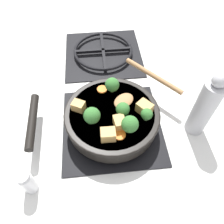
% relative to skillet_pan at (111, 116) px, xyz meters
% --- Properties ---
extents(ground_plane, '(2.40, 2.40, 0.00)m').
position_rel_skillet_pan_xyz_m(ground_plane, '(0.00, 0.00, -0.06)').
color(ground_plane, silver).
extents(front_burner_grate, '(0.31, 0.31, 0.03)m').
position_rel_skillet_pan_xyz_m(front_burner_grate, '(0.00, 0.00, -0.04)').
color(front_burner_grate, black).
rests_on(front_burner_grate, ground_plane).
extents(rear_burner_grate, '(0.31, 0.31, 0.03)m').
position_rel_skillet_pan_xyz_m(rear_burner_grate, '(0.00, 0.36, -0.04)').
color(rear_burner_grate, black).
rests_on(rear_burner_grate, ground_plane).
extents(skillet_pan, '(0.39, 0.28, 0.05)m').
position_rel_skillet_pan_xyz_m(skillet_pan, '(0.00, 0.00, 0.00)').
color(skillet_pan, black).
rests_on(skillet_pan, front_burner_grate).
extents(wooden_spoon, '(0.23, 0.23, 0.02)m').
position_rel_skillet_pan_xyz_m(wooden_spoon, '(0.10, 0.09, 0.03)').
color(wooden_spoon, '#A87A4C').
rests_on(wooden_spoon, skillet_pan).
extents(tofu_cube_center_large, '(0.04, 0.04, 0.03)m').
position_rel_skillet_pan_xyz_m(tofu_cube_center_large, '(0.02, -0.05, 0.04)').
color(tofu_cube_center_large, tan).
rests_on(tofu_cube_center_large, skillet_pan).
extents(tofu_cube_near_handle, '(0.04, 0.04, 0.03)m').
position_rel_skillet_pan_xyz_m(tofu_cube_near_handle, '(-0.09, 0.02, 0.04)').
color(tofu_cube_near_handle, tan).
rests_on(tofu_cube_near_handle, skillet_pan).
extents(tofu_cube_east_chunk, '(0.04, 0.03, 0.03)m').
position_rel_skillet_pan_xyz_m(tofu_cube_east_chunk, '(-0.02, -0.08, 0.04)').
color(tofu_cube_east_chunk, tan).
rests_on(tofu_cube_east_chunk, skillet_pan).
extents(tofu_cube_west_chunk, '(0.05, 0.05, 0.03)m').
position_rel_skillet_pan_xyz_m(tofu_cube_west_chunk, '(0.10, -0.01, 0.04)').
color(tofu_cube_west_chunk, tan).
rests_on(tofu_cube_west_chunk, skillet_pan).
extents(broccoli_floret_near_spoon, '(0.03, 0.03, 0.04)m').
position_rel_skillet_pan_xyz_m(broccoli_floret_near_spoon, '(0.10, -0.03, 0.05)').
color(broccoli_floret_near_spoon, '#709956').
rests_on(broccoli_floret_near_spoon, skillet_pan).
extents(broccoli_floret_center_top, '(0.05, 0.05, 0.05)m').
position_rel_skillet_pan_xyz_m(broccoli_floret_center_top, '(-0.05, -0.03, 0.05)').
color(broccoli_floret_center_top, '#709956').
rests_on(broccoli_floret_center_top, skillet_pan).
extents(broccoli_floret_east_rim, '(0.04, 0.04, 0.05)m').
position_rel_skillet_pan_xyz_m(broccoli_floret_east_rim, '(0.03, -0.01, 0.05)').
color(broccoli_floret_east_rim, '#709956').
rests_on(broccoli_floret_east_rim, skillet_pan).
extents(broccoli_floret_west_rim, '(0.05, 0.05, 0.05)m').
position_rel_skillet_pan_xyz_m(broccoli_floret_west_rim, '(0.04, -0.07, 0.05)').
color(broccoli_floret_west_rim, '#709956').
rests_on(broccoli_floret_west_rim, skillet_pan).
extents(broccoli_floret_north_edge, '(0.04, 0.04, 0.05)m').
position_rel_skillet_pan_xyz_m(broccoli_floret_north_edge, '(0.01, 0.08, 0.05)').
color(broccoli_floret_north_edge, '#709956').
rests_on(broccoli_floret_north_edge, skillet_pan).
extents(carrot_slice_orange_thin, '(0.03, 0.03, 0.01)m').
position_rel_skillet_pan_xyz_m(carrot_slice_orange_thin, '(-0.02, 0.09, 0.02)').
color(carrot_slice_orange_thin, orange).
rests_on(carrot_slice_orange_thin, skillet_pan).
extents(carrot_slice_near_center, '(0.03, 0.03, 0.01)m').
position_rel_skillet_pan_xyz_m(carrot_slice_near_center, '(0.02, -0.08, 0.02)').
color(carrot_slice_near_center, orange).
rests_on(carrot_slice_near_center, skillet_pan).
extents(pepper_mill, '(0.06, 0.06, 0.23)m').
position_rel_skillet_pan_xyz_m(pepper_mill, '(0.26, -0.03, 0.05)').
color(pepper_mill, '#B2B2B7').
rests_on(pepper_mill, ground_plane).
extents(salt_shaker, '(0.04, 0.04, 0.09)m').
position_rel_skillet_pan_xyz_m(salt_shaker, '(-0.23, -0.17, -0.01)').
color(salt_shaker, white).
rests_on(salt_shaker, ground_plane).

